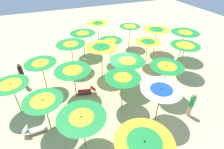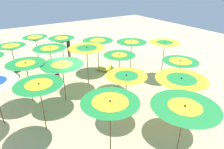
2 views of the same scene
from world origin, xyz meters
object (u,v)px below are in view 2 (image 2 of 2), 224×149
at_px(beach_umbrella_13, 26,66).
at_px(lounger_1, 57,77).
at_px(beach_umbrella_2, 98,43).
at_px(beach_umbrella_5, 180,64).
at_px(beach_umbrella_8, 50,51).
at_px(beach_umbrella_15, 184,112).
at_px(beach_umbrella_12, 62,67).
at_px(beach_umbrella_7, 87,51).
at_px(lounger_2, 105,69).
at_px(beach_umbrella_9, 11,48).
at_px(beach_umbrella_10, 181,82).
at_px(beach_umbrella_4, 35,39).
at_px(lounger_0, 16,68).
at_px(beachgoer_0, 69,46).
at_px(beach_umbrella_16, 110,105).
at_px(beach_umbrella_0, 165,44).
at_px(beach_umbrella_11, 126,79).
at_px(beach_umbrella_3, 62,41).
at_px(beach_umbrella_1, 131,44).
at_px(beach_umbrella_6, 119,58).
at_px(beach_umbrella_17, 39,88).

bearing_deg(beach_umbrella_13, lounger_1, 40.27).
bearing_deg(beach_umbrella_2, beach_umbrella_5, -72.07).
relative_size(beach_umbrella_8, beach_umbrella_15, 0.88).
bearing_deg(beach_umbrella_2, beach_umbrella_12, -142.25).
relative_size(beach_umbrella_5, beach_umbrella_13, 0.97).
bearing_deg(beach_umbrella_7, lounger_2, 30.80).
bearing_deg(beach_umbrella_9, beach_umbrella_10, -61.29).
relative_size(beach_umbrella_4, beach_umbrella_15, 0.86).
bearing_deg(beach_umbrella_10, lounger_1, 113.80).
bearing_deg(beach_umbrella_4, beach_umbrella_12, -92.11).
bearing_deg(lounger_1, beach_umbrella_15, -156.43).
height_order(beach_umbrella_10, beach_umbrella_15, beach_umbrella_15).
relative_size(lounger_0, beachgoer_0, 0.65).
distance_m(beach_umbrella_9, beach_umbrella_16, 10.11).
bearing_deg(beach_umbrella_0, beach_umbrella_11, -153.79).
relative_size(beach_umbrella_9, beachgoer_0, 1.18).
distance_m(beach_umbrella_9, beach_umbrella_10, 11.36).
distance_m(beach_umbrella_3, beach_umbrella_9, 3.56).
bearing_deg(beach_umbrella_9, beach_umbrella_2, -23.87).
relative_size(beach_umbrella_8, beach_umbrella_16, 0.89).
bearing_deg(beach_umbrella_0, beach_umbrella_1, 127.61).
distance_m(beach_umbrella_1, beach_umbrella_13, 7.34).
relative_size(beach_umbrella_3, beach_umbrella_9, 1.02).
bearing_deg(beach_umbrella_9, lounger_0, 83.06).
bearing_deg(beach_umbrella_9, beach_umbrella_0, -32.55).
height_order(beach_umbrella_3, beach_umbrella_6, beach_umbrella_3).
height_order(beach_umbrella_3, beach_umbrella_17, beach_umbrella_17).
height_order(beach_umbrella_5, beachgoer_0, beach_umbrella_5).
bearing_deg(beach_umbrella_17, beach_umbrella_13, 89.13).
height_order(beach_umbrella_1, beach_umbrella_8, beach_umbrella_1).
xyz_separation_m(beach_umbrella_2, beach_umbrella_16, (-3.65, -7.53, 0.21)).
bearing_deg(beach_umbrella_5, beach_umbrella_12, 151.99).
height_order(beach_umbrella_1, beach_umbrella_15, beach_umbrella_15).
bearing_deg(lounger_0, beach_umbrella_0, 51.46).
bearing_deg(beach_umbrella_7, beach_umbrella_11, -87.82).
bearing_deg(beach_umbrella_2, lounger_2, -76.55).
distance_m(beach_umbrella_1, lounger_1, 5.73).
distance_m(beach_umbrella_6, beach_umbrella_8, 4.80).
xyz_separation_m(beach_umbrella_9, beach_umbrella_10, (5.46, -9.97, 0.21)).
relative_size(beach_umbrella_6, beach_umbrella_9, 1.00).
bearing_deg(beach_umbrella_4, beach_umbrella_5, -61.28).
bearing_deg(beach_umbrella_0, beach_umbrella_17, -170.54).
distance_m(beach_umbrella_1, beach_umbrella_10, 6.46).
relative_size(beach_umbrella_6, beach_umbrella_11, 0.98).
height_order(beach_umbrella_11, beach_umbrella_12, beach_umbrella_12).
relative_size(beach_umbrella_6, beach_umbrella_16, 0.88).
relative_size(beach_umbrella_8, beach_umbrella_17, 0.92).
relative_size(beach_umbrella_13, beach_umbrella_15, 0.92).
xyz_separation_m(beach_umbrella_17, lounger_0, (0.01, 7.89, -1.98)).
bearing_deg(beach_umbrella_9, beach_umbrella_17, -89.34).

